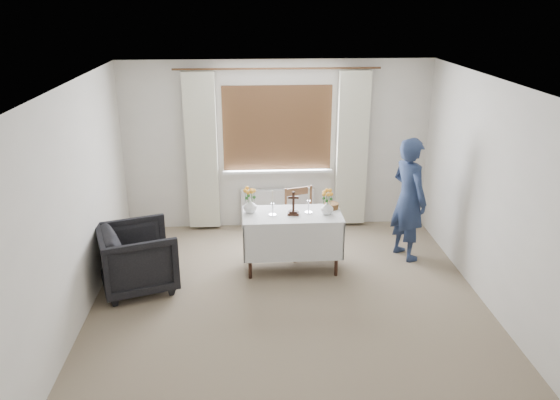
{
  "coord_description": "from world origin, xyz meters",
  "views": [
    {
      "loc": [
        -0.45,
        -5.29,
        3.31
      ],
      "look_at": [
        -0.06,
        0.83,
        1.02
      ],
      "focal_mm": 35.0,
      "sensor_mm": 36.0,
      "label": 1
    }
  ],
  "objects_px": {
    "person": "(409,199)",
    "flower_vase_left": "(250,206)",
    "armchair": "(138,258)",
    "wooden_cross": "(293,203)",
    "flower_vase_right": "(327,208)",
    "altar_table": "(292,241)",
    "wooden_chair": "(303,223)"
  },
  "relations": [
    {
      "from": "flower_vase_left",
      "to": "armchair",
      "type": "bearing_deg",
      "value": -161.3
    },
    {
      "from": "altar_table",
      "to": "flower_vase_right",
      "type": "relative_size",
      "value": 7.35
    },
    {
      "from": "flower_vase_left",
      "to": "flower_vase_right",
      "type": "xyz_separation_m",
      "value": [
        0.96,
        -0.12,
        -0.01
      ]
    },
    {
      "from": "flower_vase_left",
      "to": "person",
      "type": "bearing_deg",
      "value": 4.96
    },
    {
      "from": "person",
      "to": "wooden_cross",
      "type": "height_order",
      "value": "person"
    },
    {
      "from": "armchair",
      "to": "flower_vase_left",
      "type": "height_order",
      "value": "flower_vase_left"
    },
    {
      "from": "wooden_chair",
      "to": "person",
      "type": "distance_m",
      "value": 1.43
    },
    {
      "from": "wooden_chair",
      "to": "flower_vase_right",
      "type": "xyz_separation_m",
      "value": [
        0.25,
        -0.43,
        0.39
      ]
    },
    {
      "from": "person",
      "to": "wooden_cross",
      "type": "xyz_separation_m",
      "value": [
        -1.54,
        -0.29,
        0.09
      ]
    },
    {
      "from": "person",
      "to": "flower_vase_left",
      "type": "distance_m",
      "value": 2.09
    },
    {
      "from": "altar_table",
      "to": "wooden_cross",
      "type": "xyz_separation_m",
      "value": [
        0.01,
        -0.03,
        0.53
      ]
    },
    {
      "from": "armchair",
      "to": "wooden_chair",
      "type": "bearing_deg",
      "value": -88.14
    },
    {
      "from": "person",
      "to": "flower_vase_left",
      "type": "relative_size",
      "value": 9.24
    },
    {
      "from": "armchair",
      "to": "wooden_cross",
      "type": "relative_size",
      "value": 2.84
    },
    {
      "from": "armchair",
      "to": "altar_table",
      "type": "bearing_deg",
      "value": -97.34
    },
    {
      "from": "wooden_chair",
      "to": "wooden_cross",
      "type": "distance_m",
      "value": 0.65
    },
    {
      "from": "wooden_cross",
      "to": "flower_vase_right",
      "type": "distance_m",
      "value": 0.42
    },
    {
      "from": "flower_vase_right",
      "to": "armchair",
      "type": "bearing_deg",
      "value": -171.61
    },
    {
      "from": "wooden_cross",
      "to": "flower_vase_right",
      "type": "height_order",
      "value": "wooden_cross"
    },
    {
      "from": "wooden_cross",
      "to": "flower_vase_left",
      "type": "bearing_deg",
      "value": 177.63
    },
    {
      "from": "altar_table",
      "to": "person",
      "type": "height_order",
      "value": "person"
    },
    {
      "from": "armchair",
      "to": "flower_vase_right",
      "type": "relative_size",
      "value": 5.1
    },
    {
      "from": "altar_table",
      "to": "person",
      "type": "bearing_deg",
      "value": 9.47
    },
    {
      "from": "wooden_chair",
      "to": "flower_vase_right",
      "type": "height_order",
      "value": "flower_vase_right"
    },
    {
      "from": "wooden_chair",
      "to": "armchair",
      "type": "xyz_separation_m",
      "value": [
        -2.06,
        -0.77,
        -0.07
      ]
    },
    {
      "from": "person",
      "to": "flower_vase_left",
      "type": "height_order",
      "value": "person"
    },
    {
      "from": "altar_table",
      "to": "flower_vase_right",
      "type": "distance_m",
      "value": 0.64
    },
    {
      "from": "altar_table",
      "to": "wooden_chair",
      "type": "bearing_deg",
      "value": 65.3
    },
    {
      "from": "wooden_chair",
      "to": "flower_vase_right",
      "type": "bearing_deg",
      "value": -75.47
    },
    {
      "from": "wooden_cross",
      "to": "flower_vase_left",
      "type": "relative_size",
      "value": 1.69
    },
    {
      "from": "wooden_chair",
      "to": "wooden_cross",
      "type": "xyz_separation_m",
      "value": [
        -0.17,
        -0.43,
        0.45
      ]
    },
    {
      "from": "altar_table",
      "to": "flower_vase_left",
      "type": "bearing_deg",
      "value": 171.44
    }
  ]
}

